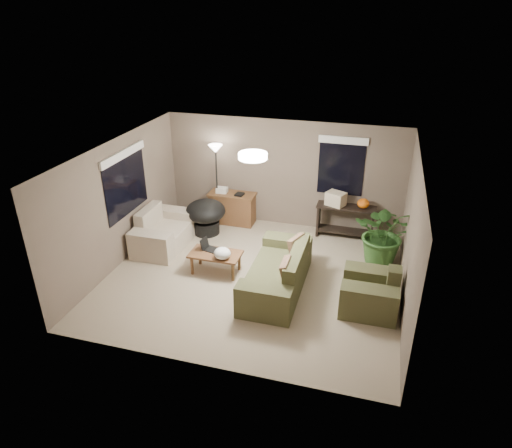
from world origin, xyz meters
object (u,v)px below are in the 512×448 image
(main_sofa, at_px, (279,274))
(floor_lamp, at_px, (216,158))
(coffee_table, at_px, (216,256))
(cat_scratching_post, at_px, (382,284))
(houseplant, at_px, (384,240))
(desk, at_px, (232,208))
(console_table, at_px, (345,219))
(papasan_chair, at_px, (206,214))
(loveseat, at_px, (163,233))
(armchair, at_px, (371,293))

(main_sofa, relative_size, floor_lamp, 1.15)
(coffee_table, relative_size, floor_lamp, 0.52)
(coffee_table, xyz_separation_m, cat_scratching_post, (3.17, 0.10, -0.14))
(main_sofa, xyz_separation_m, houseplant, (1.82, 1.49, 0.22))
(desk, distance_m, console_table, 2.67)
(desk, distance_m, cat_scratching_post, 4.15)
(main_sofa, bearing_deg, floor_lamp, 130.88)
(coffee_table, height_order, desk, desk)
(papasan_chair, relative_size, houseplant, 0.87)
(coffee_table, relative_size, houseplant, 0.75)
(floor_lamp, bearing_deg, cat_scratching_post, -27.85)
(loveseat, distance_m, console_table, 4.04)
(desk, xyz_separation_m, cat_scratching_post, (3.57, -2.12, -0.16))
(main_sofa, distance_m, loveseat, 2.96)
(main_sofa, xyz_separation_m, coffee_table, (-1.32, 0.22, 0.06))
(console_table, bearing_deg, floor_lamp, -179.37)
(desk, relative_size, houseplant, 0.83)
(papasan_chair, bearing_deg, armchair, -26.78)
(coffee_table, bearing_deg, loveseat, 153.91)
(papasan_chair, distance_m, houseplant, 3.95)
(armchair, relative_size, console_table, 0.77)
(papasan_chair, xyz_separation_m, floor_lamp, (0.05, 0.64, 1.13))
(floor_lamp, bearing_deg, coffee_table, -71.02)
(coffee_table, bearing_deg, cat_scratching_post, 1.89)
(papasan_chair, height_order, floor_lamp, floor_lamp)
(main_sofa, xyz_separation_m, cat_scratching_post, (1.85, 0.32, -0.08))
(houseplant, bearing_deg, coffee_table, -157.92)
(loveseat, height_order, desk, loveseat)
(armchair, height_order, console_table, armchair)
(armchair, xyz_separation_m, floor_lamp, (-3.73, 2.55, 1.30))
(loveseat, xyz_separation_m, coffee_table, (1.48, -0.73, 0.06))
(console_table, height_order, houseplant, houseplant)
(console_table, bearing_deg, houseplant, -47.36)
(loveseat, distance_m, armchair, 4.59)
(loveseat, bearing_deg, desk, 54.04)
(floor_lamp, bearing_deg, desk, 7.92)
(houseplant, bearing_deg, floor_lamp, 166.92)
(floor_lamp, bearing_deg, main_sofa, -49.12)
(main_sofa, distance_m, desk, 2.98)
(loveseat, relative_size, houseplant, 1.21)
(loveseat, distance_m, papasan_chair, 1.07)
(coffee_table, relative_size, papasan_chair, 0.86)
(main_sofa, xyz_separation_m, armchair, (1.66, -0.16, 0.00))
(armchair, xyz_separation_m, console_table, (-0.70, 2.58, 0.14))
(desk, relative_size, papasan_chair, 0.95)
(floor_lamp, xyz_separation_m, houseplant, (3.88, -0.90, -1.08))
(houseplant, bearing_deg, cat_scratching_post, -88.29)
(main_sofa, bearing_deg, armchair, -5.40)
(console_table, bearing_deg, papasan_chair, -167.65)
(desk, xyz_separation_m, console_table, (2.67, -0.02, 0.06))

